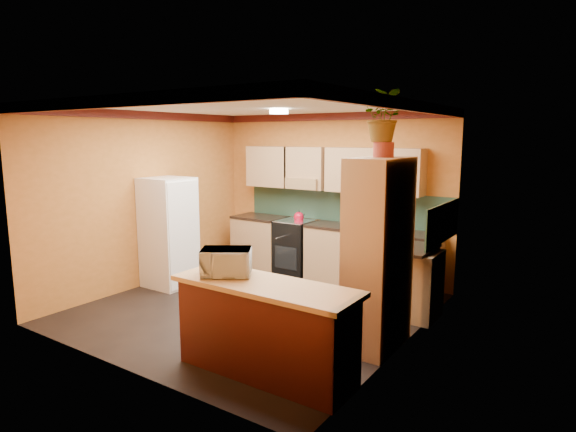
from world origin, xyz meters
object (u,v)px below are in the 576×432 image
object	(u,v)px
stove	(295,247)
fridge	(169,232)
microwave	(226,262)
breakfast_bar	(266,332)
pantry	(378,254)
base_cabinets_back	(327,252)

from	to	relation	value
stove	fridge	size ratio (longest dim) A/B	0.54
microwave	breakfast_bar	bearing A→B (deg)	-33.63
fridge	microwave	world-z (taller)	fridge
stove	breakfast_bar	world-z (taller)	stove
stove	microwave	distance (m)	3.47
pantry	base_cabinets_back	bearing A→B (deg)	131.37
base_cabinets_back	microwave	xyz separation A→B (m)	(0.61, -3.18, 0.63)
stove	base_cabinets_back	bearing A→B (deg)	0.00
pantry	microwave	distance (m)	1.66
base_cabinets_back	fridge	size ratio (longest dim) A/B	2.15
base_cabinets_back	breakfast_bar	distance (m)	3.37
fridge	pantry	bearing A→B (deg)	-4.22
stove	microwave	world-z (taller)	microwave
base_cabinets_back	fridge	bearing A→B (deg)	-137.87
pantry	microwave	xyz separation A→B (m)	(-1.12, -1.22, 0.02)
stove	pantry	bearing A→B (deg)	-39.82
base_cabinets_back	stove	size ratio (longest dim) A/B	4.01
breakfast_bar	microwave	bearing A→B (deg)	180.00
base_cabinets_back	microwave	distance (m)	3.30
fridge	pantry	size ratio (longest dim) A/B	0.81
base_cabinets_back	stove	distance (m)	0.63
fridge	microwave	size ratio (longest dim) A/B	3.44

